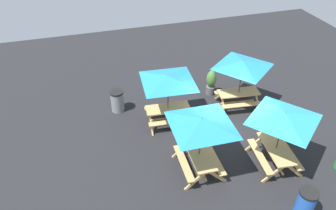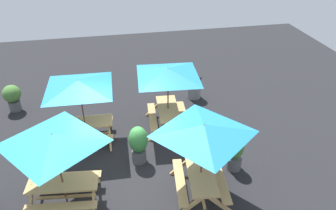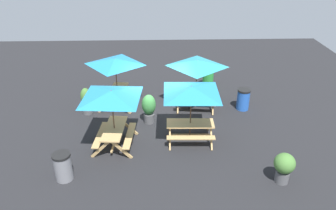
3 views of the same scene
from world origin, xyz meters
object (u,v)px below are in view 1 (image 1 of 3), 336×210
trash_bin_gray (117,101)px  potted_plant_0 (211,82)px  picnic_table_0 (283,120)px  potted_plant_2 (218,120)px  picnic_table_3 (242,67)px  picnic_table_1 (202,126)px  trash_bin_blue (306,203)px  picnic_table_2 (168,82)px

trash_bin_gray → potted_plant_0: (0.06, -4.43, 0.13)m
picnic_table_0 → potted_plant_2: (2.11, 1.29, -1.28)m
picnic_table_3 → potted_plant_0: picnic_table_3 is taller
picnic_table_0 → potted_plant_2: 2.79m
picnic_table_1 → potted_plant_0: size_ratio=2.31×
trash_bin_blue → trash_bin_gray: bearing=33.4°
picnic_table_3 → trash_bin_blue: size_ratio=2.38×
picnic_table_0 → picnic_table_2: size_ratio=0.83×
picnic_table_3 → trash_bin_blue: 5.96m
picnic_table_0 → picnic_table_1: (0.50, 2.69, 0.00)m
picnic_table_2 → potted_plant_0: size_ratio=2.30×
picnic_table_0 → picnic_table_2: same height
picnic_table_0 → picnic_table_1: bearing=85.8°
trash_bin_gray → picnic_table_0: bearing=-134.9°
picnic_table_3 → potted_plant_2: 2.55m
picnic_table_1 → potted_plant_0: (4.38, -2.28, -1.36)m
trash_bin_gray → potted_plant_0: potted_plant_0 is taller
trash_bin_gray → trash_bin_blue: (-6.96, -4.59, 0.00)m
picnic_table_2 → picnic_table_3: bearing=-171.4°
picnic_table_3 → trash_bin_blue: bearing=90.8°
potted_plant_0 → trash_bin_blue: bearing=-178.6°
picnic_table_1 → picnic_table_2: bearing=7.3°
picnic_table_0 → trash_bin_gray: (4.82, 4.84, -1.49)m
picnic_table_0 → picnic_table_1: size_ratio=0.83×
picnic_table_1 → picnic_table_3: size_ratio=1.21×
picnic_table_3 → trash_bin_gray: size_ratio=2.38×
picnic_table_3 → picnic_table_2: bearing=10.7°
picnic_table_2 → picnic_table_1: bearing=100.1°
picnic_table_2 → potted_plant_2: 2.45m
trash_bin_blue → potted_plant_0: (7.02, 0.17, 0.13)m
picnic_table_1 → potted_plant_2: (1.61, -1.40, -1.28)m
picnic_table_1 → trash_bin_blue: bearing=-135.4°
trash_bin_gray → trash_bin_blue: same height
trash_bin_blue → potted_plant_0: bearing=1.4°
potted_plant_0 → picnic_table_1: bearing=152.5°
picnic_table_2 → trash_bin_blue: bearing=120.9°
picnic_table_0 → picnic_table_2: 4.48m
potted_plant_2 → picnic_table_2: bearing=53.3°
picnic_table_2 → trash_bin_blue: size_ratio=2.88×
picnic_table_1 → picnic_table_0: bearing=-98.8°
picnic_table_1 → trash_bin_gray: size_ratio=2.88×
picnic_table_0 → trash_bin_gray: bearing=51.5°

